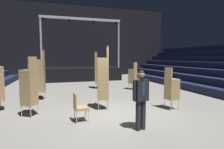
# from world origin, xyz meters

# --- Properties ---
(ground_plane) EXTENTS (22.00, 30.00, 0.10)m
(ground_plane) POSITION_xyz_m (0.00, 0.00, -0.05)
(ground_plane) COLOR gray
(arena_end_wall) EXTENTS (22.00, 0.30, 8.00)m
(arena_end_wall) POSITION_xyz_m (0.00, 15.00, 4.00)
(arena_end_wall) COLOR black
(arena_end_wall) RESTS_ON ground_plane
(stage_riser) EXTENTS (7.20, 3.30, 5.52)m
(stage_riser) POSITION_xyz_m (0.00, 10.92, 0.66)
(stage_riser) COLOR black
(stage_riser) RESTS_ON ground_plane
(man_with_tie) EXTENTS (0.57, 0.31, 1.75)m
(man_with_tie) POSITION_xyz_m (0.20, -1.80, 0.99)
(man_with_tie) COLOR black
(man_with_tie) RESTS_ON ground_plane
(chair_stack_front_left) EXTENTS (0.50, 0.50, 2.48)m
(chair_stack_front_left) POSITION_xyz_m (-2.93, 3.15, 1.24)
(chair_stack_front_left) COLOR #B2B5BA
(chair_stack_front_left) RESTS_ON ground_plane
(chair_stack_front_right) EXTENTS (0.48, 0.48, 1.71)m
(chair_stack_front_right) POSITION_xyz_m (2.33, -0.20, 0.86)
(chair_stack_front_right) COLOR #B2B5BA
(chair_stack_front_right) RESTS_ON ground_plane
(chair_stack_mid_left) EXTENTS (0.60, 0.60, 2.14)m
(chair_stack_mid_left) POSITION_xyz_m (-3.07, 0.49, 1.07)
(chair_stack_mid_left) COLOR #B2B5BA
(chair_stack_mid_left) RESTS_ON ground_plane
(chair_stack_mid_right) EXTENTS (0.51, 0.51, 2.56)m
(chair_stack_mid_right) POSITION_xyz_m (-0.33, 0.61, 1.28)
(chair_stack_mid_right) COLOR #B2B5BA
(chair_stack_mid_right) RESTS_ON ground_plane
(chair_stack_mid_centre) EXTENTS (0.56, 0.56, 1.71)m
(chair_stack_mid_centre) POSITION_xyz_m (-3.90, 7.20, 0.86)
(chair_stack_mid_centre) COLOR #B2B5BA
(chair_stack_mid_centre) RESTS_ON ground_plane
(chair_stack_rear_right) EXTENTS (0.62, 0.62, 1.79)m
(chair_stack_rear_right) POSITION_xyz_m (2.66, 4.53, 0.90)
(chair_stack_rear_right) COLOR #B2B5BA
(chair_stack_rear_right) RESTS_ON ground_plane
(chair_stack_rear_centre) EXTENTS (0.60, 0.60, 2.48)m
(chair_stack_rear_centre) POSITION_xyz_m (0.57, 5.47, 1.24)
(chair_stack_rear_centre) COLOR #B2B5BA
(chair_stack_rear_centre) RESTS_ON ground_plane
(loose_chair_near_man) EXTENTS (0.48, 0.48, 0.95)m
(loose_chair_near_man) POSITION_xyz_m (-1.44, -0.58, 0.53)
(loose_chair_near_man) COLOR #B2B5BA
(loose_chair_near_man) RESTS_ON ground_plane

